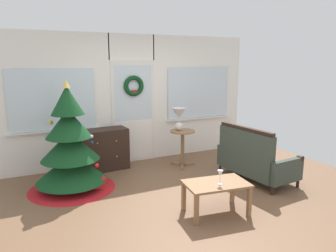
{
  "coord_description": "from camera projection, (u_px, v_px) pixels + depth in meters",
  "views": [
    {
      "loc": [
        -2.17,
        -4.02,
        2.02
      ],
      "look_at": [
        0.05,
        0.55,
        1.0
      ],
      "focal_mm": 34.36,
      "sensor_mm": 36.0,
      "label": 1
    }
  ],
  "objects": [
    {
      "name": "ground_plane",
      "position": [
        181.0,
        197.0,
        4.87
      ],
      "size": [
        6.76,
        6.76,
        0.0
      ],
      "primitive_type": "plane",
      "color": "brown"
    },
    {
      "name": "back_wall_with_door",
      "position": [
        133.0,
        99.0,
        6.46
      ],
      "size": [
        5.2,
        0.19,
        2.55
      ],
      "color": "white",
      "rests_on": "ground"
    },
    {
      "name": "christmas_tree",
      "position": [
        70.0,
        152.0,
        5.09
      ],
      "size": [
        1.38,
        1.38,
        1.75
      ],
      "color": "#4C331E",
      "rests_on": "ground"
    },
    {
      "name": "dresser_cabinet",
      "position": [
        103.0,
        149.0,
        6.07
      ],
      "size": [
        0.92,
        0.48,
        0.78
      ],
      "color": "black",
      "rests_on": "ground"
    },
    {
      "name": "settee_sofa",
      "position": [
        253.0,
        159.0,
        5.51
      ],
      "size": [
        0.82,
        1.41,
        0.96
      ],
      "color": "black",
      "rests_on": "ground"
    },
    {
      "name": "side_table",
      "position": [
        183.0,
        141.0,
        6.24
      ],
      "size": [
        0.5,
        0.48,
        0.71
      ],
      "color": "#8E6642",
      "rests_on": "ground"
    },
    {
      "name": "table_lamp",
      "position": [
        179.0,
        116.0,
        6.15
      ],
      "size": [
        0.28,
        0.28,
        0.44
      ],
      "color": "silver",
      "rests_on": "side_table"
    },
    {
      "name": "coffee_table",
      "position": [
        216.0,
        187.0,
        4.3
      ],
      "size": [
        0.9,
        0.62,
        0.43
      ],
      "color": "#8E6642",
      "rests_on": "ground"
    },
    {
      "name": "wine_glass",
      "position": [
        220.0,
        174.0,
        4.2
      ],
      "size": [
        0.08,
        0.08,
        0.2
      ],
      "color": "silver",
      "rests_on": "coffee_table"
    },
    {
      "name": "gift_box",
      "position": [
        99.0,
        183.0,
        5.18
      ],
      "size": [
        0.19,
        0.17,
        0.19
      ],
      "primitive_type": "cube",
      "color": "red",
      "rests_on": "ground"
    }
  ]
}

